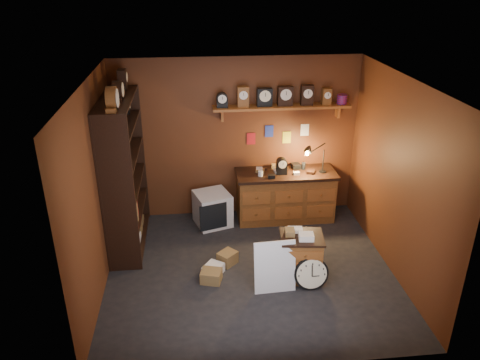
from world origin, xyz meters
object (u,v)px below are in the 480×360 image
workbench (285,193)px  big_round_clock (311,273)px  low_cabinet (301,255)px  shelving_unit (122,168)px

workbench → big_round_clock: (-0.03, -1.95, -0.24)m
low_cabinet → workbench: bearing=92.7°
shelving_unit → big_round_clock: shelving_unit is taller
low_cabinet → shelving_unit: bearing=160.5°
shelving_unit → workbench: size_ratio=1.55×
shelving_unit → low_cabinet: size_ratio=3.45×
workbench → big_round_clock: 1.96m
shelving_unit → low_cabinet: (2.46, -1.20, -0.89)m
shelving_unit → big_round_clock: size_ratio=5.50×
shelving_unit → low_cabinet: shelving_unit is taller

